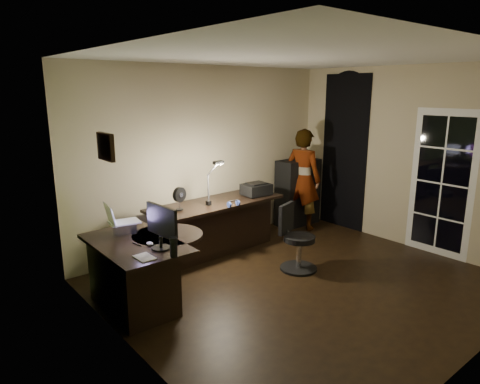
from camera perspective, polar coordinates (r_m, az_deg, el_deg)
floor at (r=5.50m, az=8.40°, el=-12.01°), size 4.50×4.00×0.01m
ceiling at (r=4.98m, az=9.53°, el=17.42°), size 4.50×4.00×0.01m
wall_back at (r=6.54m, az=-4.35°, el=4.69°), size 4.50×0.01×2.70m
wall_left at (r=3.73m, az=-14.76°, el=-2.55°), size 0.01×4.00×2.70m
wall_right at (r=6.90m, az=21.50°, el=4.25°), size 0.01×4.00×2.70m
green_wall_overlay at (r=3.73m, az=-14.56°, el=-2.51°), size 0.00×4.00×2.70m
arched_doorway at (r=7.51m, az=13.73°, el=5.11°), size 0.01×0.90×2.60m
french_door at (r=6.69m, az=25.29°, el=1.01°), size 0.02×0.92×2.10m
framed_picture at (r=4.05m, az=-17.47°, el=5.77°), size 0.04×0.30×0.25m
desk_left at (r=4.91m, az=-13.58°, el=-10.61°), size 0.82×1.31×0.75m
desk_right at (r=6.28m, az=-3.11°, el=-4.72°), size 2.09×0.79×0.77m
cabinet at (r=7.61m, az=7.69°, el=-0.04°), size 0.78×0.40×1.16m
laptop_stand at (r=5.11m, az=-15.10°, el=-4.59°), size 0.32×0.30×0.11m
laptop at (r=5.05m, az=-15.22°, el=-2.65°), size 0.40×0.39×0.24m
monitor at (r=4.47m, az=-10.55°, el=-5.44°), size 0.14×0.51×0.33m
mouse at (r=4.63m, az=-11.93°, el=-6.75°), size 0.09×0.11×0.04m
phone at (r=4.52m, az=-10.37°, el=-7.39°), size 0.09×0.15×0.01m
pen at (r=4.68m, az=-13.59°, el=-6.80°), size 0.04×0.14×0.01m
speaker at (r=4.26m, az=-8.83°, el=-7.28°), size 0.08×0.08×0.20m
notepad at (r=4.32m, az=-12.62°, el=-8.51°), size 0.16×0.22×0.01m
desk_fan at (r=5.73m, az=-8.10°, el=-0.86°), size 0.22×0.15×0.31m
headphones at (r=5.87m, az=-0.88°, el=-1.50°), size 0.20×0.10×0.09m
printer at (r=6.52m, az=2.19°, el=0.44°), size 0.43×0.34×0.18m
desk_lamp at (r=5.89m, az=-4.27°, el=1.53°), size 0.18×0.32×0.69m
office_chair at (r=5.72m, az=7.93°, el=-6.10°), size 0.62×0.62×0.88m
person at (r=7.34m, az=8.40°, el=1.67°), size 0.55×0.70×1.72m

